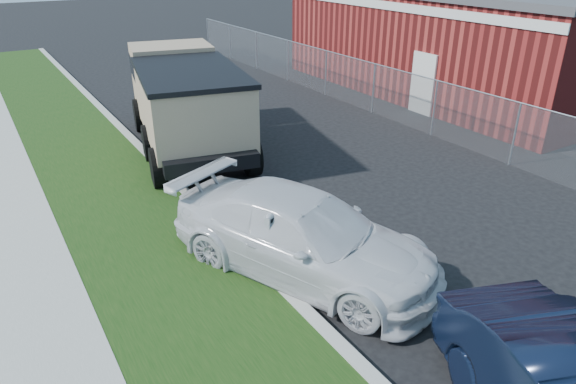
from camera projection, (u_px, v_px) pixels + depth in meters
ground at (368, 236)px, 10.99m from camera, size 120.00×120.00×0.00m
streetside at (77, 266)px, 9.86m from camera, size 6.12×50.00×0.15m
chainlink_fence at (374, 79)px, 18.66m from camera, size 0.06×30.06×30.00m
brick_building at (468, 37)px, 21.89m from camera, size 9.20×14.20×4.17m
parking_meter at (270, 233)px, 8.96m from camera, size 0.21×0.17×1.34m
white_wagon at (299, 234)px, 9.56m from camera, size 4.14×5.72×1.54m
dump_truck at (184, 97)px, 15.33m from camera, size 3.97×7.36×2.74m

